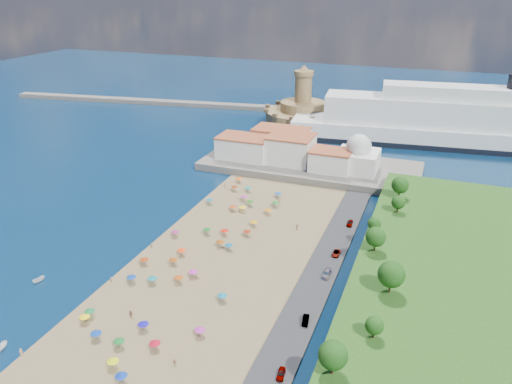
% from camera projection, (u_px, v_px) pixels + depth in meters
% --- Properties ---
extents(ground, '(700.00, 700.00, 0.00)m').
position_uv_depth(ground, '(214.00, 245.00, 150.93)').
color(ground, '#071938').
rests_on(ground, ground).
extents(terrace, '(90.00, 36.00, 3.00)m').
position_uv_depth(terrace, '(310.00, 166.00, 209.72)').
color(terrace, '#59544C').
rests_on(terrace, ground).
extents(jetty, '(18.00, 70.00, 2.40)m').
position_uv_depth(jetty, '(285.00, 138.00, 247.06)').
color(jetty, '#59544C').
rests_on(jetty, ground).
extents(breakwater, '(199.03, 34.77, 2.60)m').
position_uv_depth(breakwater, '(160.00, 102.00, 317.65)').
color(breakwater, '#59544C').
rests_on(breakwater, ground).
extents(waterfront_buildings, '(57.00, 29.00, 11.00)m').
position_uv_depth(waterfront_buildings, '(281.00, 148.00, 212.01)').
color(waterfront_buildings, silver).
rests_on(waterfront_buildings, terrace).
extents(domed_building, '(16.00, 16.00, 15.00)m').
position_uv_depth(domed_building, '(358.00, 156.00, 198.51)').
color(domed_building, silver).
rests_on(domed_building, terrace).
extents(fortress, '(40.00, 40.00, 32.40)m').
position_uv_depth(fortress, '(302.00, 113.00, 270.64)').
color(fortress, '#9C794E').
rests_on(fortress, ground).
extents(cruise_ship, '(161.45, 41.93, 34.93)m').
position_uv_depth(cruise_ship, '(460.00, 125.00, 235.66)').
color(cruise_ship, black).
rests_on(cruise_ship, ground).
extents(beach_parasols, '(31.44, 116.84, 2.20)m').
position_uv_depth(beach_parasols, '(200.00, 249.00, 144.47)').
color(beach_parasols, gray).
rests_on(beach_parasols, beach).
extents(beachgoers, '(39.65, 101.04, 1.88)m').
position_uv_depth(beachgoers, '(210.00, 249.00, 146.29)').
color(beachgoers, tan).
rests_on(beachgoers, beach).
extents(moored_boats, '(13.86, 27.78, 1.51)m').
position_uv_depth(moored_boats, '(19.00, 315.00, 118.38)').
color(moored_boats, white).
rests_on(moored_boats, ground).
extents(parked_cars, '(2.16, 75.32, 1.43)m').
position_uv_depth(parked_cars, '(327.00, 273.00, 133.97)').
color(parked_cars, gray).
rests_on(parked_cars, promenade).
extents(hillside_trees, '(13.25, 107.27, 8.22)m').
position_uv_depth(hillside_trees, '(378.00, 258.00, 124.07)').
color(hillside_trees, '#382314').
rests_on(hillside_trees, hillside).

